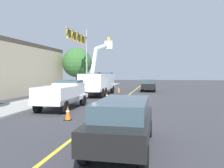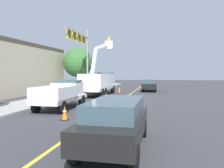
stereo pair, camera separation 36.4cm
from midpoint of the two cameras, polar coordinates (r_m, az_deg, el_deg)
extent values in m
plane|color=#38383D|center=(23.81, 2.82, -3.53)|extent=(120.00, 120.00, 0.00)
cube|color=#9E9E99|center=(25.87, -13.22, -2.96)|extent=(60.03, 10.31, 0.12)
cube|color=yellow|center=(23.81, 2.82, -3.52)|extent=(49.70, 5.77, 0.01)
cube|color=white|center=(26.51, -3.91, -0.93)|extent=(8.43, 3.40, 0.36)
cube|color=white|center=(29.01, -2.55, 0.92)|extent=(2.87, 2.63, 1.60)
cube|color=#384C56|center=(29.19, -2.46, 2.31)|extent=(2.03, 2.29, 0.64)
cube|color=white|center=(25.53, -4.50, 0.54)|extent=(5.50, 3.07, 1.80)
cube|color=white|center=(24.41, -4.95, 5.86)|extent=(1.02, 0.71, 2.80)
cube|color=white|center=(25.85, -2.76, 9.56)|extent=(2.41, 1.45, 1.01)
cube|color=white|center=(26.90, -1.20, 9.77)|extent=(0.90, 0.90, 0.90)
cube|color=yellow|center=(26.98, -1.20, 11.04)|extent=(0.36, 0.24, 0.60)
cylinder|color=black|center=(29.60, -4.55, -1.27)|extent=(1.07, 0.45, 1.04)
cylinder|color=black|center=(29.07, -0.28, -1.34)|extent=(1.07, 0.45, 1.04)
cylinder|color=black|center=(25.46, -7.23, -1.96)|extent=(1.07, 0.45, 1.04)
cylinder|color=black|center=(24.84, -2.30, -2.06)|extent=(1.07, 0.45, 1.04)
cylinder|color=black|center=(24.22, -8.21, -2.21)|extent=(1.07, 0.45, 1.04)
cylinder|color=black|center=(23.57, -3.05, -2.33)|extent=(1.07, 0.45, 1.04)
cube|color=white|center=(16.99, -12.94, -3.63)|extent=(5.80, 2.72, 0.30)
cube|color=white|center=(18.07, -11.36, -1.48)|extent=(2.22, 2.15, 1.10)
cube|color=#384C56|center=(18.22, -11.13, 0.07)|extent=(1.53, 1.90, 0.56)
cube|color=white|center=(16.05, -14.44, -2.59)|extent=(3.57, 2.46, 1.10)
cylinder|color=black|center=(19.09, -13.24, -3.92)|extent=(0.87, 0.39, 0.84)
cylinder|color=black|center=(18.39, -7.86, -4.13)|extent=(0.87, 0.39, 0.84)
cylinder|color=black|center=(15.84, -18.83, -5.39)|extent=(0.87, 0.39, 0.84)
cylinder|color=black|center=(14.98, -12.53, -5.76)|extent=(0.87, 0.39, 0.84)
cube|color=black|center=(32.62, 8.92, -0.44)|extent=(4.98, 2.43, 0.70)
cube|color=#384C56|center=(32.74, 8.94, 0.62)|extent=(3.62, 2.05, 0.60)
cylinder|color=black|center=(30.99, 10.37, -1.46)|extent=(0.70, 0.31, 0.68)
cylinder|color=black|center=(31.07, 7.22, -1.43)|extent=(0.70, 0.31, 0.68)
cylinder|color=black|center=(34.25, 10.46, -1.05)|extent=(0.70, 0.31, 0.68)
cylinder|color=black|center=(34.32, 7.61, -1.02)|extent=(0.70, 0.31, 0.68)
cube|color=black|center=(8.05, 1.35, -10.49)|extent=(4.98, 2.43, 0.70)
cube|color=#384C56|center=(8.08, 1.54, -6.10)|extent=(3.62, 2.05, 0.60)
cylinder|color=black|center=(6.53, 6.51, -17.87)|extent=(0.70, 0.31, 0.68)
cylinder|color=black|center=(6.87, -8.50, -16.80)|extent=(0.70, 0.31, 0.68)
cylinder|color=black|center=(9.64, 8.17, -11.02)|extent=(0.70, 0.31, 0.68)
cylinder|color=black|center=(9.88, -1.96, -10.66)|extent=(0.70, 0.31, 0.68)
cube|color=black|center=(13.05, -11.86, -8.82)|extent=(0.40, 0.40, 0.04)
cone|color=orange|center=(12.98, -11.88, -7.10)|extent=(0.32, 0.32, 0.76)
cylinder|color=white|center=(12.96, -11.88, -6.77)|extent=(0.20, 0.20, 0.08)
cube|color=black|center=(21.80, -1.76, -4.07)|extent=(0.40, 0.40, 0.04)
cone|color=orange|center=(21.76, -1.76, -3.10)|extent=(0.32, 0.32, 0.70)
cylinder|color=white|center=(21.75, -1.76, -2.92)|extent=(0.20, 0.20, 0.08)
cube|color=black|center=(29.90, 1.37, -2.19)|extent=(0.40, 0.40, 0.04)
cone|color=orange|center=(29.87, 1.37, -1.43)|extent=(0.32, 0.32, 0.75)
cylinder|color=white|center=(29.86, 1.37, -1.29)|extent=(0.20, 0.20, 0.08)
cylinder|color=gray|center=(31.39, -6.74, 5.83)|extent=(0.22, 0.22, 8.57)
cube|color=gray|center=(28.45, -9.03, 12.58)|extent=(6.99, 0.95, 0.16)
cube|color=gold|center=(30.17, -7.71, 10.97)|extent=(0.18, 0.57, 1.00)
cube|color=black|center=(30.14, -7.53, 10.98)|extent=(0.23, 0.34, 0.84)
cube|color=gold|center=(28.72, -8.74, 11.37)|extent=(0.18, 0.57, 1.00)
cube|color=black|center=(28.69, -8.55, 11.39)|extent=(0.23, 0.34, 0.84)
cube|color=gold|center=(27.28, -9.89, 11.82)|extent=(0.18, 0.57, 1.00)
cube|color=black|center=(27.24, -9.69, 11.83)|extent=(0.23, 0.34, 0.84)
cube|color=gold|center=(25.85, -11.17, 12.31)|extent=(0.18, 0.57, 1.00)
cube|color=black|center=(25.81, -10.96, 12.33)|extent=(0.23, 0.34, 0.84)
cylinder|color=brown|center=(35.06, -9.06, 0.63)|extent=(0.32, 0.32, 2.62)
sphere|color=#33662D|center=(35.06, -9.10, 5.34)|extent=(4.48, 4.48, 4.48)
camera|label=1|loc=(0.18, -90.42, -0.02)|focal=36.26mm
camera|label=2|loc=(0.18, 89.58, 0.02)|focal=36.26mm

